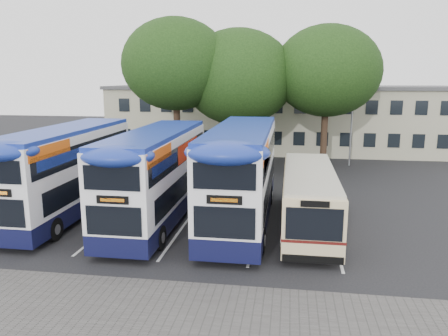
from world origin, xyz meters
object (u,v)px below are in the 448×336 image
tree_mid (238,77)px  tree_right (327,71)px  bus_dd_right (242,170)px  bus_single (309,195)px  lamp_post (353,102)px  bus_dd_left (67,168)px  bus_dd_mid (157,172)px  tree_left (176,64)px

tree_mid → tree_right: bearing=3.0°
bus_dd_right → bus_single: (3.21, -0.32, -1.00)m
lamp_post → bus_dd_left: (-16.02, -15.35, -2.59)m
tree_mid → bus_dd_mid: size_ratio=0.99×
tree_left → bus_dd_mid: bearing=-80.0°
tree_left → bus_dd_mid: (2.12, -12.09, -5.45)m
bus_single → bus_dd_right: bearing=174.3°
tree_left → bus_dd_mid: tree_left is taller
lamp_post → tree_right: tree_right is taller
bus_dd_left → bus_single: 12.19m
bus_dd_left → bus_dd_right: 8.95m
bus_dd_left → tree_mid: bearing=61.5°
tree_right → bus_dd_left: (-13.80, -13.64, -4.96)m
lamp_post → bus_dd_right: bearing=-114.9°
lamp_post → tree_mid: 9.25m
lamp_post → bus_dd_mid: bearing=-125.6°
tree_left → bus_dd_left: tree_left is taller
tree_mid → bus_dd_left: bearing=-118.5°
tree_right → bus_dd_mid: size_ratio=1.01×
bus_dd_right → bus_dd_left: bearing=-179.1°
bus_dd_left → bus_dd_right: bus_dd_right is taller
bus_single → bus_dd_left: bearing=179.2°
tree_mid → bus_dd_right: bearing=-82.5°
bus_dd_left → bus_dd_mid: bus_dd_left is taller
tree_left → bus_single: bearing=-51.7°
tree_left → bus_dd_mid: 13.43m
tree_right → bus_single: (-1.64, -13.81, -5.86)m
lamp_post → bus_single: (-3.86, -15.52, -3.49)m
tree_left → bus_dd_right: 14.25m
bus_single → tree_mid: bearing=110.2°
tree_left → tree_right: (11.08, 1.84, -0.48)m
tree_right → bus_dd_left: tree_right is taller
bus_dd_left → bus_dd_right: size_ratio=0.96×
tree_mid → bus_single: bearing=-69.8°
tree_mid → bus_dd_mid: bearing=-99.9°
bus_dd_right → tree_left: bearing=118.2°
tree_right → bus_single: tree_right is taller
bus_dd_mid → bus_single: bus_dd_mid is taller
tree_right → bus_dd_right: 15.14m
tree_mid → bus_dd_left: size_ratio=0.98×
bus_dd_mid → bus_dd_right: 4.14m
bus_dd_left → bus_dd_mid: (4.83, -0.29, -0.02)m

